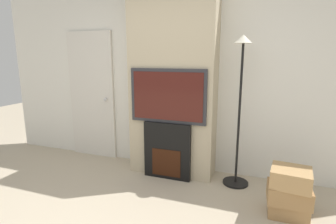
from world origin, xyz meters
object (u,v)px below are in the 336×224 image
Objects in this scene: floor_lamp at (240,97)px; fireplace at (168,150)px; television at (168,96)px; box_stack at (289,192)px.

fireplace is at bearing -172.68° from floor_lamp.
floor_lamp is (0.90, 0.12, 0.01)m from television.
television is at bearing -172.56° from floor_lamp.
television is at bearing -90.00° from fireplace.
fireplace is at bearing 90.00° from television.
floor_lamp reaches higher than box_stack.
box_stack is at bearing -15.93° from fireplace.
television is 0.55× the size of floor_lamp.
box_stack is (0.58, -0.54, -0.87)m from floor_lamp.
television is 1.98× the size of box_stack.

